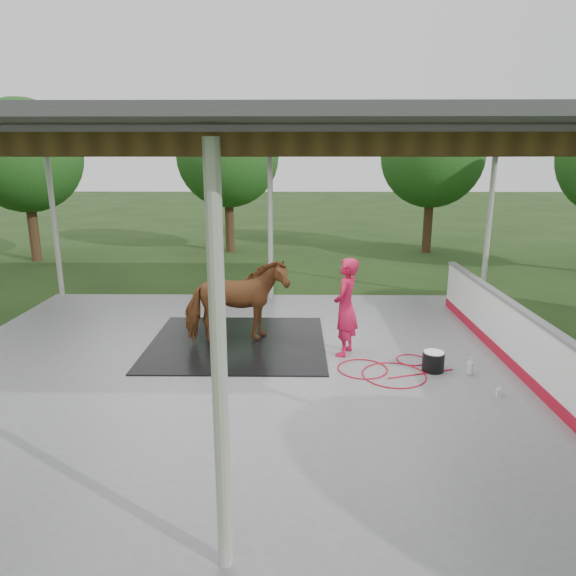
{
  "coord_description": "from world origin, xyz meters",
  "views": [
    {
      "loc": [
        0.63,
        -8.72,
        3.75
      ],
      "look_at": [
        0.51,
        0.83,
        1.31
      ],
      "focal_mm": 32.0,
      "sensor_mm": 36.0,
      "label": 1
    }
  ],
  "objects_px": {
    "wash_bucket": "(433,361)",
    "horse": "(236,302)",
    "handler": "(346,307)",
    "dasher_board": "(515,339)"
  },
  "relations": [
    {
      "from": "dasher_board",
      "to": "horse",
      "type": "xyz_separation_m",
      "value": [
        -5.13,
        1.17,
        0.33
      ]
    },
    {
      "from": "horse",
      "to": "wash_bucket",
      "type": "height_order",
      "value": "horse"
    },
    {
      "from": "handler",
      "to": "wash_bucket",
      "type": "relative_size",
      "value": 4.87
    },
    {
      "from": "dasher_board",
      "to": "wash_bucket",
      "type": "xyz_separation_m",
      "value": [
        -1.49,
        -0.18,
        -0.36
      ]
    },
    {
      "from": "wash_bucket",
      "to": "horse",
      "type": "bearing_deg",
      "value": 159.64
    },
    {
      "from": "dasher_board",
      "to": "handler",
      "type": "relative_size",
      "value": 4.24
    },
    {
      "from": "dasher_board",
      "to": "wash_bucket",
      "type": "relative_size",
      "value": 20.62
    },
    {
      "from": "horse",
      "to": "wash_bucket",
      "type": "xyz_separation_m",
      "value": [
        3.64,
        -1.35,
        -0.69
      ]
    },
    {
      "from": "horse",
      "to": "handler",
      "type": "height_order",
      "value": "handler"
    },
    {
      "from": "wash_bucket",
      "to": "handler",
      "type": "bearing_deg",
      "value": 152.04
    }
  ]
}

